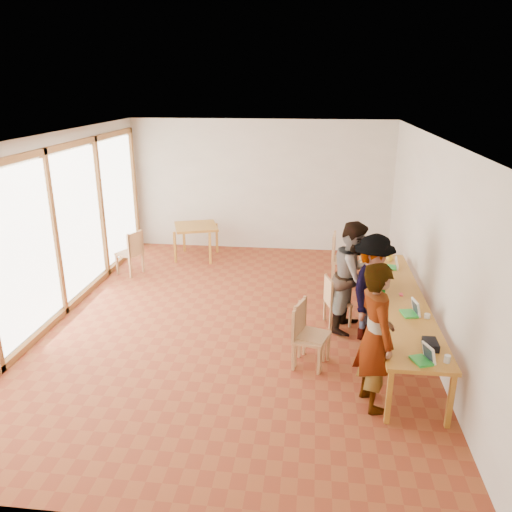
# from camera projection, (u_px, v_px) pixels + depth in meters

# --- Properties ---
(ground) EXTENTS (8.00, 8.00, 0.00)m
(ground) POSITION_uv_depth(u_px,v_px,m) (235.00, 322.00, 8.25)
(ground) COLOR brown
(ground) RESTS_ON ground
(wall_back) EXTENTS (6.00, 0.10, 3.00)m
(wall_back) POSITION_uv_depth(u_px,v_px,m) (261.00, 186.00, 11.51)
(wall_back) COLOR beige
(wall_back) RESTS_ON ground
(wall_front) EXTENTS (6.00, 0.10, 3.00)m
(wall_front) POSITION_uv_depth(u_px,v_px,m) (154.00, 378.00, 4.00)
(wall_front) COLOR beige
(wall_front) RESTS_ON ground
(wall_right) EXTENTS (0.10, 8.00, 3.00)m
(wall_right) POSITION_uv_depth(u_px,v_px,m) (432.00, 242.00, 7.43)
(wall_right) COLOR beige
(wall_right) RESTS_ON ground
(window_wall) EXTENTS (0.10, 8.00, 3.00)m
(window_wall) POSITION_uv_depth(u_px,v_px,m) (53.00, 229.00, 8.08)
(window_wall) COLOR white
(window_wall) RESTS_ON ground
(ceiling) EXTENTS (6.00, 8.00, 0.04)m
(ceiling) POSITION_uv_depth(u_px,v_px,m) (232.00, 136.00, 7.26)
(ceiling) COLOR white
(ceiling) RESTS_ON wall_back
(communal_table) EXTENTS (0.80, 4.00, 0.75)m
(communal_table) POSITION_uv_depth(u_px,v_px,m) (397.00, 301.00, 7.36)
(communal_table) COLOR #AC7426
(communal_table) RESTS_ON ground
(side_table) EXTENTS (0.90, 0.90, 0.75)m
(side_table) POSITION_uv_depth(u_px,v_px,m) (196.00, 229.00, 11.11)
(side_table) COLOR #AC7426
(side_table) RESTS_ON ground
(chair_near) EXTENTS (0.54, 0.54, 0.49)m
(chair_near) POSITION_uv_depth(u_px,v_px,m) (306.00, 326.00, 6.90)
(chair_near) COLOR tan
(chair_near) RESTS_ON ground
(chair_mid) EXTENTS (0.49, 0.49, 0.47)m
(chair_mid) POSITION_uv_depth(u_px,v_px,m) (303.00, 330.00, 6.83)
(chair_mid) COLOR tan
(chair_mid) RESTS_ON ground
(chair_far) EXTENTS (0.47, 0.47, 0.43)m
(chair_far) POSITION_uv_depth(u_px,v_px,m) (333.00, 296.00, 8.03)
(chair_far) COLOR tan
(chair_far) RESTS_ON ground
(chair_empty) EXTENTS (0.51, 0.51, 0.53)m
(chair_empty) POSITION_uv_depth(u_px,v_px,m) (339.00, 253.00, 9.70)
(chair_empty) COLOR tan
(chair_empty) RESTS_ON ground
(chair_spare) EXTENTS (0.57, 0.57, 0.49)m
(chair_spare) POSITION_uv_depth(u_px,v_px,m) (132.00, 248.00, 10.15)
(chair_spare) COLOR tan
(chair_spare) RESTS_ON ground
(person_near) EXTENTS (0.62, 0.78, 1.85)m
(person_near) POSITION_uv_depth(u_px,v_px,m) (376.00, 337.00, 5.85)
(person_near) COLOR gray
(person_near) RESTS_ON ground
(person_mid) EXTENTS (0.92, 1.04, 1.77)m
(person_mid) POSITION_uv_depth(u_px,v_px,m) (354.00, 276.00, 7.79)
(person_mid) COLOR gray
(person_mid) RESTS_ON ground
(person_far) EXTENTS (1.01, 1.24, 1.67)m
(person_far) POSITION_uv_depth(u_px,v_px,m) (372.00, 288.00, 7.47)
(person_far) COLOR gray
(person_far) RESTS_ON ground
(laptop_near) EXTENTS (0.28, 0.30, 0.21)m
(laptop_near) POSITION_uv_depth(u_px,v_px,m) (425.00, 357.00, 5.65)
(laptop_near) COLOR green
(laptop_near) RESTS_ON communal_table
(laptop_mid) EXTENTS (0.26, 0.29, 0.21)m
(laptop_mid) POSITION_uv_depth(u_px,v_px,m) (412.00, 311.00, 6.80)
(laptop_mid) COLOR green
(laptop_mid) RESTS_ON communal_table
(laptop_far) EXTENTS (0.23, 0.26, 0.19)m
(laptop_far) POSITION_uv_depth(u_px,v_px,m) (394.00, 265.00, 8.50)
(laptop_far) COLOR green
(laptop_far) RESTS_ON communal_table
(yellow_mug) EXTENTS (0.14, 0.14, 0.09)m
(yellow_mug) POSITION_uv_depth(u_px,v_px,m) (390.00, 259.00, 8.85)
(yellow_mug) COLOR gold
(yellow_mug) RESTS_ON communal_table
(green_bottle) EXTENTS (0.07, 0.07, 0.28)m
(green_bottle) POSITION_uv_depth(u_px,v_px,m) (384.00, 284.00, 7.47)
(green_bottle) COLOR #15641D
(green_bottle) RESTS_ON communal_table
(clear_glass) EXTENTS (0.07, 0.07, 0.09)m
(clear_glass) POSITION_uv_depth(u_px,v_px,m) (447.00, 359.00, 5.63)
(clear_glass) COLOR silver
(clear_glass) RESTS_ON communal_table
(condiment_cup) EXTENTS (0.08, 0.08, 0.06)m
(condiment_cup) POSITION_uv_depth(u_px,v_px,m) (427.00, 316.00, 6.70)
(condiment_cup) COLOR white
(condiment_cup) RESTS_ON communal_table
(pink_phone) EXTENTS (0.05, 0.10, 0.01)m
(pink_phone) POSITION_uv_depth(u_px,v_px,m) (401.00, 295.00, 7.44)
(pink_phone) COLOR #EF394D
(pink_phone) RESTS_ON communal_table
(black_pouch) EXTENTS (0.16, 0.26, 0.09)m
(black_pouch) POSITION_uv_depth(u_px,v_px,m) (431.00, 344.00, 5.94)
(black_pouch) COLOR black
(black_pouch) RESTS_ON communal_table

